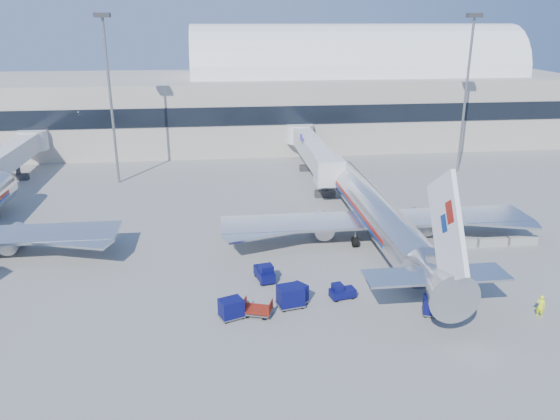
{
  "coord_description": "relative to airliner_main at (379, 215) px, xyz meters",
  "views": [
    {
      "loc": [
        -6.18,
        -46.16,
        21.86
      ],
      "look_at": [
        0.05,
        6.0,
        3.4
      ],
      "focal_mm": 35.0,
      "sensor_mm": 36.0,
      "label": 1
    }
  ],
  "objects": [
    {
      "name": "tug_lead",
      "position": [
        -6.38,
        -11.4,
        -2.31
      ],
      "size": [
        2.25,
        1.45,
        1.36
      ],
      "rotation": [
        0.0,
        0.0,
        0.21
      ],
      "color": "#090B45",
      "rests_on": "ground"
    },
    {
      "name": "cart_solo_near",
      "position": [
        0.16,
        -14.88,
        -2.11
      ],
      "size": [
        2.06,
        1.79,
        1.53
      ],
      "rotation": [
        0.0,
        0.0,
        -0.31
      ],
      "color": "#090B45",
      "rests_on": "ground"
    },
    {
      "name": "tug_right",
      "position": [
        2.87,
        -9.12,
        -2.24
      ],
      "size": [
        2.56,
        2.23,
        1.51
      ],
      "rotation": [
        0.0,
        0.0,
        -0.58
      ],
      "color": "#090B45",
      "rests_on": "ground"
    },
    {
      "name": "cart_train_a",
      "position": [
        -10.3,
        -11.94,
        -2.06
      ],
      "size": [
        2.33,
        2.24,
        1.63
      ],
      "rotation": [
        0.0,
        0.0,
        0.65
      ],
      "color": "#090B45",
      "rests_on": "ground"
    },
    {
      "name": "barrier_mid",
      "position": [
        11.3,
        -2.51,
        -2.48
      ],
      "size": [
        3.0,
        0.55,
        0.9
      ],
      "primitive_type": "cube",
      "color": "#9E9E96",
      "rests_on": "ground"
    },
    {
      "name": "barrier_near",
      "position": [
        8.0,
        -2.51,
        -2.48
      ],
      "size": [
        3.0,
        0.55,
        0.9
      ],
      "primitive_type": "cube",
      "color": "#9E9E96",
      "rests_on": "ground"
    },
    {
      "name": "ground",
      "position": [
        -10.0,
        -4.51,
        -2.93
      ],
      "size": [
        260.0,
        260.0,
        0.0
      ],
      "primitive_type": "plane",
      "color": "gray",
      "rests_on": "ground"
    },
    {
      "name": "cart_train_c",
      "position": [
        -15.51,
        -13.49,
        -2.07
      ],
      "size": [
        2.19,
        1.95,
        1.6
      ],
      "rotation": [
        0.0,
        0.0,
        0.37
      ],
      "color": "#090B45",
      "rests_on": "ground"
    },
    {
      "name": "ramp_worker",
      "position": [
        8.21,
        -16.12,
        -2.0
      ],
      "size": [
        0.78,
        0.81,
        1.86
      ],
      "primitive_type": "imported",
      "rotation": [
        0.0,
        0.0,
        2.28
      ],
      "color": "#CBE518",
      "rests_on": "ground"
    },
    {
      "name": "cart_solo_far",
      "position": [
        3.5,
        -11.43,
        -2.06
      ],
      "size": [
        2.27,
        2.08,
        1.62
      ],
      "rotation": [
        0.0,
        0.0,
        -0.47
      ],
      "color": "#090B45",
      "rests_on": "ground"
    },
    {
      "name": "jetbridge_near",
      "position": [
        -2.4,
        26.3,
        1.0
      ],
      "size": [
        4.4,
        27.5,
        6.25
      ],
      "color": "silver",
      "rests_on": "ground"
    },
    {
      "name": "cart_train_b",
      "position": [
        -10.76,
        -12.3,
        -1.96
      ],
      "size": [
        2.35,
        1.97,
        1.82
      ],
      "rotation": [
        0.0,
        0.0,
        0.21
      ],
      "color": "#090B45",
      "rests_on": "ground"
    },
    {
      "name": "airliner_main",
      "position": [
        0.0,
        0.0,
        0.0
      ],
      "size": [
        32.0,
        37.26,
        12.07
      ],
      "color": "silver",
      "rests_on": "ground"
    },
    {
      "name": "barrier_far",
      "position": [
        14.6,
        -2.51,
        -2.48
      ],
      "size": [
        3.0,
        0.55,
        0.9
      ],
      "primitive_type": "cube",
      "color": "#9E9E96",
      "rests_on": "ground"
    },
    {
      "name": "mast_west",
      "position": [
        -30.0,
        25.49,
        11.87
      ],
      "size": [
        2.0,
        1.2,
        22.6
      ],
      "color": "slate",
      "rests_on": "ground"
    },
    {
      "name": "terminal",
      "position": [
        -23.6,
        51.46,
        4.6
      ],
      "size": [
        170.0,
        28.15,
        21.0
      ],
      "color": "#B2AA9E",
      "rests_on": "ground"
    },
    {
      "name": "cart_open_red",
      "position": [
        -13.49,
        -13.31,
        -2.5
      ],
      "size": [
        2.61,
        2.2,
        0.6
      ],
      "rotation": [
        0.0,
        0.0,
        -0.33
      ],
      "color": "slate",
      "rests_on": "ground"
    },
    {
      "name": "jetbridge_mid",
      "position": [
        -44.4,
        26.3,
        1.0
      ],
      "size": [
        4.4,
        27.5,
        6.25
      ],
      "color": "silver",
      "rests_on": "ground"
    },
    {
      "name": "tug_left",
      "position": [
        -12.38,
        -7.43,
        -2.16
      ],
      "size": [
        1.79,
        2.79,
        1.69
      ],
      "rotation": [
        0.0,
        0.0,
        1.78
      ],
      "color": "#090B45",
      "rests_on": "ground"
    },
    {
      "name": "mast_east",
      "position": [
        20.0,
        25.49,
        11.87
      ],
      "size": [
        2.0,
        1.2,
        22.6
      ],
      "color": "slate",
      "rests_on": "ground"
    }
  ]
}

